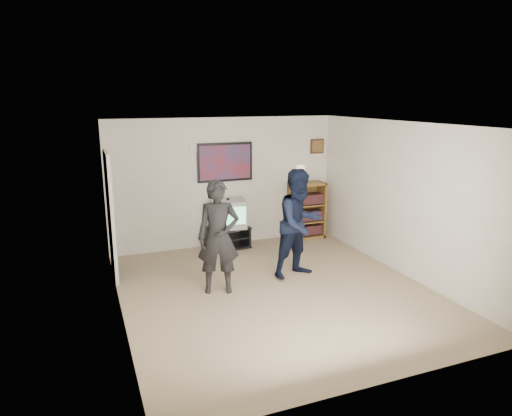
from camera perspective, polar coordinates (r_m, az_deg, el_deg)
room_shell at (r=6.94m, az=1.49°, el=0.20°), size 4.51×5.00×2.51m
media_stand at (r=8.90m, az=-3.62°, el=-3.71°), size 0.88×0.54×0.42m
crt_television at (r=8.78m, az=-3.49°, el=-0.69°), size 0.71×0.63×0.54m
bookshelf at (r=9.50m, az=6.36°, el=-0.32°), size 0.71×0.40×1.16m
table_lamp at (r=9.24m, az=5.57°, el=4.18°), size 0.24×0.24×0.38m
person_tall at (r=6.77m, az=-4.72°, el=-3.66°), size 0.71×0.57×1.71m
person_short at (r=7.38m, az=5.49°, el=-1.94°), size 0.99×0.85×1.77m
controller_left at (r=6.91m, az=-4.99°, el=-1.15°), size 0.04×0.11×0.03m
controller_right at (r=7.48m, az=4.52°, el=-0.03°), size 0.08×0.12×0.03m
poster at (r=8.83m, az=-3.88°, el=5.73°), size 1.10×0.03×0.75m
air_vent at (r=8.65m, az=-7.43°, el=7.49°), size 0.28×0.02×0.14m
small_picture at (r=9.59m, az=7.65°, el=7.66°), size 0.30×0.03×0.30m
doorway at (r=7.71m, az=-17.82°, el=-1.01°), size 0.03×0.85×2.00m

